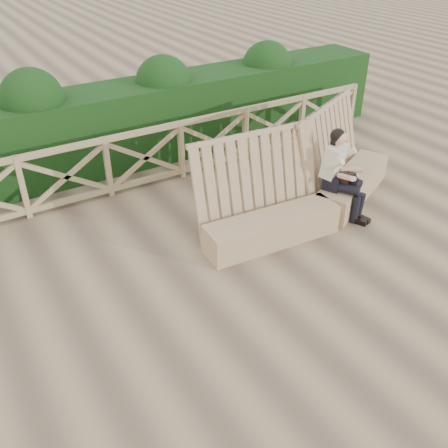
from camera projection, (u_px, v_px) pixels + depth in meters
ground at (256, 289)px, 6.71m from camera, size 60.00×60.00×0.00m
bench at (312, 194)px, 8.10m from camera, size 4.18×1.62×1.59m
woman at (340, 171)px, 7.97m from camera, size 0.60×0.94×1.47m
guardrail at (146, 158)px, 8.93m from camera, size 10.10×0.09×1.10m
hedge at (119, 126)px, 9.69m from camera, size 12.00×1.20×1.50m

